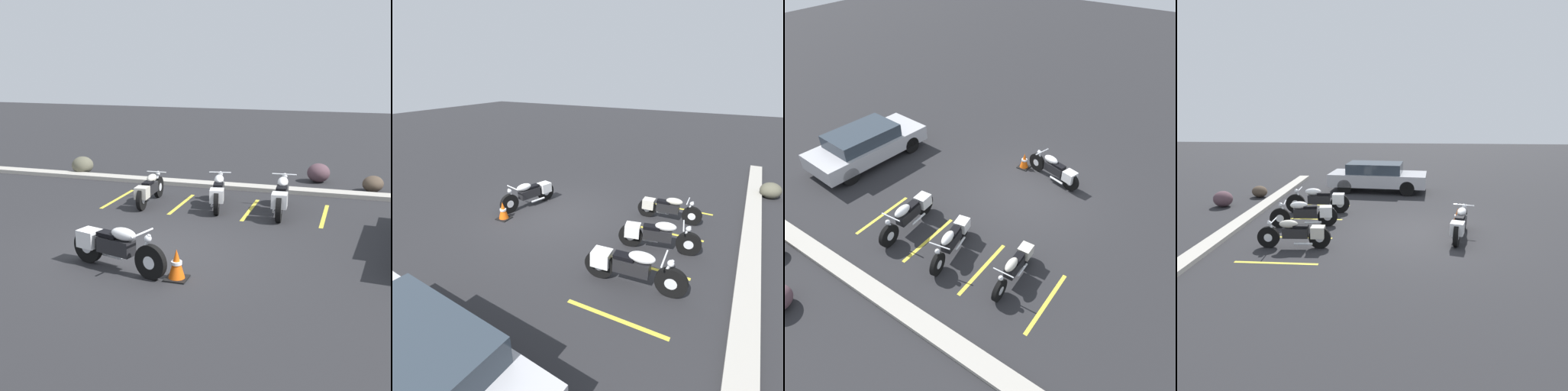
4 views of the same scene
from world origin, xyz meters
TOP-DOWN VIEW (x-y plane):
  - ground at (0.00, 0.00)m, footprint 60.00×60.00m
  - motorcycle_white_featured at (-0.34, -1.10)m, footprint 2.13×0.88m
  - parked_bike_0 at (-1.42, 3.37)m, footprint 0.56×1.99m
  - parked_bike_1 at (0.45, 3.57)m, footprint 0.74×2.11m
  - parked_bike_2 at (2.13, 3.49)m, footprint 0.64×2.29m
  - car_silver at (5.99, 1.70)m, footprint 2.17×4.44m
  - concrete_curb at (0.00, 5.85)m, footprint 18.00×0.50m
  - landscape_rock_0 at (-5.06, 6.35)m, footprint 0.91×0.92m
  - traffic_cone at (0.95, -1.21)m, footprint 0.40×0.40m
  - stall_line_0 at (-2.49, 3.65)m, footprint 0.10×2.10m
  - stall_line_1 at (-0.59, 3.65)m, footprint 0.10×2.10m
  - stall_line_2 at (1.31, 3.65)m, footprint 0.10×2.10m
  - stall_line_3 at (3.21, 3.65)m, footprint 0.10×2.10m

SIDE VIEW (x-z plane):
  - ground at x=0.00m, z-range 0.00..0.00m
  - stall_line_0 at x=-2.49m, z-range 0.00..0.00m
  - stall_line_1 at x=-0.59m, z-range 0.00..0.00m
  - stall_line_2 at x=1.31m, z-range 0.00..0.00m
  - stall_line_3 at x=3.21m, z-range 0.00..0.00m
  - concrete_curb at x=0.00m, z-range 0.00..0.12m
  - traffic_cone at x=0.95m, z-range -0.02..0.56m
  - landscape_rock_0 at x=-5.06m, z-range 0.00..0.59m
  - parked_bike_0 at x=-1.42m, z-range 0.02..0.81m
  - parked_bike_1 at x=0.45m, z-range 0.03..0.86m
  - motorcycle_white_featured at x=-0.34m, z-range 0.03..0.89m
  - parked_bike_2 at x=2.13m, z-range 0.03..0.93m
  - car_silver at x=5.99m, z-range 0.04..1.32m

